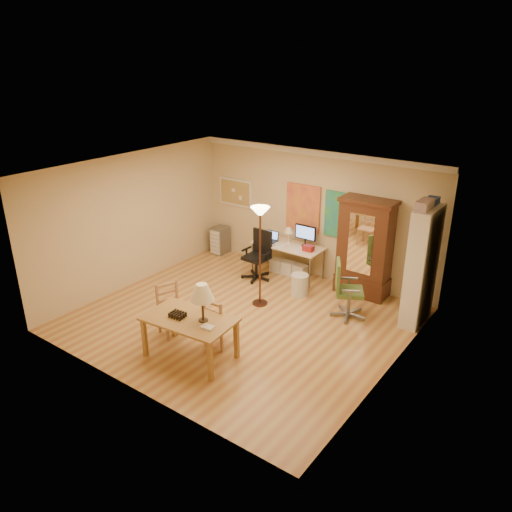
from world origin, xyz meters
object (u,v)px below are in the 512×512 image
Objects in this scene: computer_desk at (290,257)px; office_chair_green at (347,302)px; dining_table at (194,311)px; office_chair_black at (257,266)px; armoire at (364,254)px; bookshelf at (421,267)px.

office_chair_green is at bearing -27.11° from computer_desk.
dining_table reaches higher than office_chair_black.
office_chair_green is at bearing -9.75° from office_chair_black.
office_chair_green is 1.18m from armoire.
computer_desk is 2.99m from bookshelf.
computer_desk is (-0.52, 3.54, -0.40)m from dining_table.
office_chair_green is (1.30, 2.61, -0.54)m from dining_table.
office_chair_black is at bearing 108.12° from dining_table.
computer_desk is 0.79× the size of armoire.
dining_table is 3.61m from computer_desk.
armoire is 1.34m from bookshelf.
armoire is at bearing 99.65° from office_chair_green.
dining_table is 3.21m from office_chair_black.
office_chair_black is 0.49× the size of bookshelf.
armoire is (1.13, 3.63, 0.02)m from dining_table.
office_chair_green is at bearing 63.51° from dining_table.
office_chair_black is (-0.98, 3.00, -0.55)m from dining_table.
armoire is at bearing 2.91° from computer_desk.
bookshelf is (2.90, -0.36, 0.63)m from computer_desk.
office_chair_black is at bearing -176.84° from bookshelf.
dining_table is 2.97m from office_chair_green.
office_chair_black is 0.53× the size of armoire.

